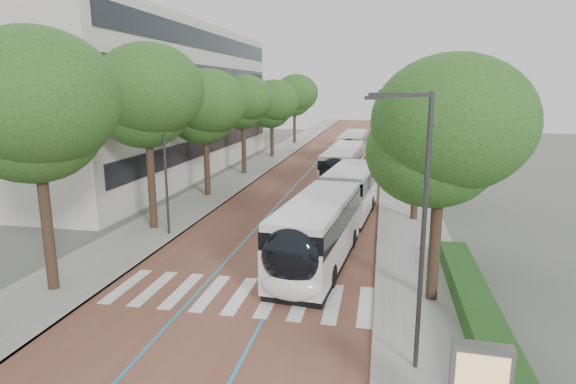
% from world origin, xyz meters
% --- Properties ---
extents(ground, '(160.00, 160.00, 0.00)m').
position_xyz_m(ground, '(0.00, 0.00, 0.00)').
color(ground, '#51544C').
rests_on(ground, ground).
extents(road, '(11.00, 140.00, 0.02)m').
position_xyz_m(road, '(0.00, 40.00, 0.01)').
color(road, brown).
rests_on(road, ground).
extents(sidewalk_left, '(4.00, 140.00, 0.12)m').
position_xyz_m(sidewalk_left, '(-7.50, 40.00, 0.06)').
color(sidewalk_left, gray).
rests_on(sidewalk_left, ground).
extents(sidewalk_right, '(4.00, 140.00, 0.12)m').
position_xyz_m(sidewalk_right, '(7.50, 40.00, 0.06)').
color(sidewalk_right, gray).
rests_on(sidewalk_right, ground).
extents(kerb_left, '(0.20, 140.00, 0.14)m').
position_xyz_m(kerb_left, '(-5.60, 40.00, 0.06)').
color(kerb_left, gray).
rests_on(kerb_left, ground).
extents(kerb_right, '(0.20, 140.00, 0.14)m').
position_xyz_m(kerb_right, '(5.60, 40.00, 0.06)').
color(kerb_right, gray).
rests_on(kerb_right, ground).
extents(zebra_crossing, '(10.55, 3.60, 0.01)m').
position_xyz_m(zebra_crossing, '(0.20, 1.00, 0.03)').
color(zebra_crossing, silver).
rests_on(zebra_crossing, ground).
extents(lane_line_left, '(0.12, 126.00, 0.01)m').
position_xyz_m(lane_line_left, '(-1.60, 40.00, 0.02)').
color(lane_line_left, teal).
rests_on(lane_line_left, road).
extents(lane_line_right, '(0.12, 126.00, 0.01)m').
position_xyz_m(lane_line_right, '(1.60, 40.00, 0.02)').
color(lane_line_right, teal).
rests_on(lane_line_right, road).
extents(office_building, '(18.11, 40.00, 14.00)m').
position_xyz_m(office_building, '(-19.47, 28.00, 7.00)').
color(office_building, '#B3B0A6').
rests_on(office_building, ground).
extents(hedge, '(1.20, 14.00, 0.80)m').
position_xyz_m(hedge, '(9.10, 0.00, 0.52)').
color(hedge, '#1A3F15').
rests_on(hedge, sidewalk_right).
extents(streetlight_near, '(1.82, 0.20, 8.00)m').
position_xyz_m(streetlight_near, '(6.62, -3.00, 4.82)').
color(streetlight_near, '#323134').
rests_on(streetlight_near, sidewalk_right).
extents(streetlight_far, '(1.82, 0.20, 8.00)m').
position_xyz_m(streetlight_far, '(6.62, 22.00, 4.82)').
color(streetlight_far, '#323134').
rests_on(streetlight_far, sidewalk_right).
extents(lamp_post_left, '(0.14, 0.14, 8.00)m').
position_xyz_m(lamp_post_left, '(-6.10, 8.00, 4.12)').
color(lamp_post_left, '#323134').
rests_on(lamp_post_left, sidewalk_left).
extents(trees_left, '(6.46, 61.32, 10.08)m').
position_xyz_m(trees_left, '(-7.50, 25.57, 6.83)').
color(trees_left, black).
rests_on(trees_left, ground).
extents(trees_right, '(5.81, 47.56, 8.85)m').
position_xyz_m(trees_right, '(7.70, 19.91, 6.13)').
color(trees_right, black).
rests_on(trees_right, ground).
extents(lead_bus, '(4.22, 18.55, 3.20)m').
position_xyz_m(lead_bus, '(3.16, 8.75, 1.63)').
color(lead_bus, black).
rests_on(lead_bus, ground).
extents(bus_queued_0, '(2.97, 12.48, 3.20)m').
position_xyz_m(bus_queued_0, '(2.33, 24.35, 1.62)').
color(bus_queued_0, silver).
rests_on(bus_queued_0, ground).
extents(bus_queued_1, '(2.79, 12.45, 3.20)m').
position_xyz_m(bus_queued_1, '(2.29, 38.07, 1.62)').
color(bus_queued_1, silver).
rests_on(bus_queued_1, ground).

